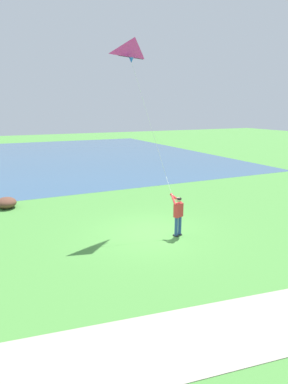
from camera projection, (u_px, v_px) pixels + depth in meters
name	position (u px, v px, depth m)	size (l,w,h in m)	color
ground_plane	(152.00, 233.00, 14.82)	(120.00, 120.00, 0.00)	#4C8E3D
lake_water	(9.00, 159.00, 35.99)	(36.00, 44.00, 0.01)	#385B7F
walkway_path	(203.00, 336.00, 8.11)	(2.40, 32.00, 0.02)	#ADA393
person_kite_flyer	(178.00, 212.00, 14.27)	(0.63, 0.49, 1.83)	#232328
flying_kite	(135.00, 50.00, 14.43)	(2.67, 1.68, 6.52)	#E02D9E
lakeside_shrub	(6.00, 203.00, 18.50)	(1.32, 1.08, 0.58)	brown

